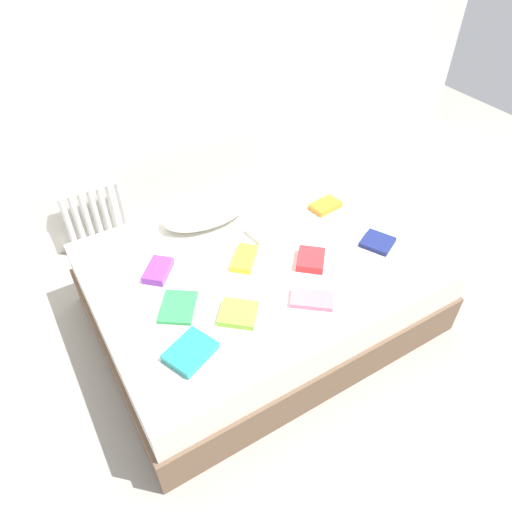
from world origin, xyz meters
The scene contains 15 objects.
ground_plane centered at (0.00, 0.00, 0.00)m, with size 8.00×8.00×0.00m, color #9E998E.
back_wall centered at (0.00, 1.35, 1.40)m, with size 6.00×0.10×2.80m, color silver.
bed centered at (0.00, 0.00, 0.25)m, with size 2.00×1.50×0.50m.
radiator centered at (-0.68, 1.20, 0.33)m, with size 0.44×0.04×0.47m.
pillow centered at (-0.10, 0.51, 0.57)m, with size 0.60×0.34×0.13m, color white.
textbook_green centered at (-0.58, -0.11, 0.51)m, with size 0.23×0.18×0.02m, color green.
textbook_lime centered at (-0.33, -0.32, 0.52)m, with size 0.19×0.18×0.03m, color #8CC638.
textbook_white centered at (0.14, 0.19, 0.52)m, with size 0.18×0.16×0.05m, color white.
textbook_pink centered at (0.06, -0.44, 0.51)m, with size 0.23×0.13×0.03m, color pink.
textbook_red centered at (0.24, -0.18, 0.52)m, with size 0.19×0.16×0.05m, color red.
textbook_yellow centered at (-0.09, 0.03, 0.52)m, with size 0.22×0.12×0.04m, color yellow.
textbook_navy centered at (0.69, -0.26, 0.51)m, with size 0.17×0.18×0.03m, color navy.
textbook_teal centered at (-0.65, -0.42, 0.52)m, with size 0.23×0.18×0.04m, color teal.
textbook_purple centered at (-0.57, 0.19, 0.52)m, with size 0.20×0.13×0.05m, color purple.
textbook_orange centered at (0.64, 0.21, 0.52)m, with size 0.20×0.13×0.04m, color orange.
Camera 1 is at (-1.07, -1.74, 2.38)m, focal length 32.66 mm.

